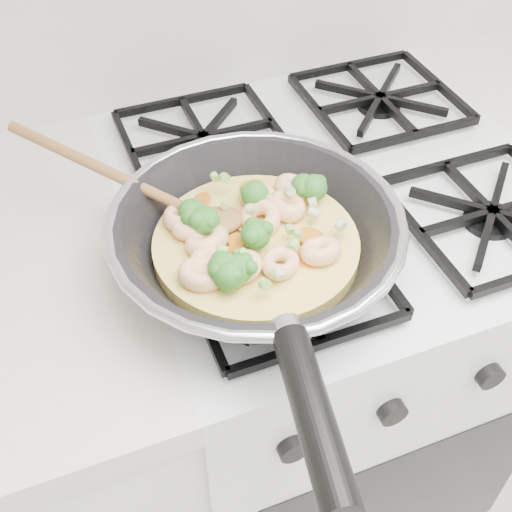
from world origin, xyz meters
name	(u,v)px	position (x,y,z in m)	size (l,w,h in m)	color
stove	(317,364)	(0.00, 1.70, 0.46)	(0.60, 0.60, 0.92)	white
skillet	(255,239)	(-0.18, 1.58, 0.96)	(0.41, 0.60, 0.10)	black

